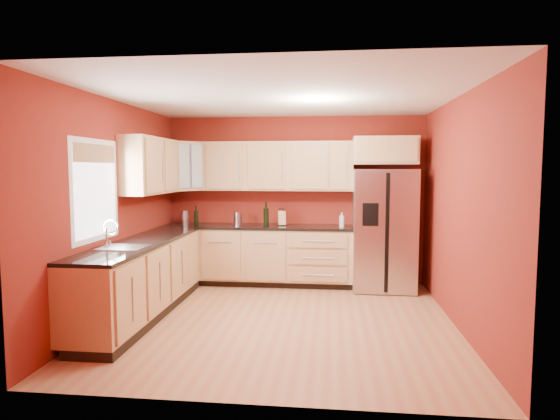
% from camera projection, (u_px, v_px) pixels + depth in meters
% --- Properties ---
extents(floor, '(4.00, 4.00, 0.00)m').
position_uv_depth(floor, '(281.00, 320.00, 5.52)').
color(floor, '#AE6643').
rests_on(floor, ground).
extents(ceiling, '(4.00, 4.00, 0.00)m').
position_uv_depth(ceiling, '(281.00, 97.00, 5.29)').
color(ceiling, silver).
rests_on(ceiling, wall_back).
extents(wall_back, '(4.00, 0.04, 2.60)m').
position_uv_depth(wall_back, '(294.00, 200.00, 7.39)').
color(wall_back, maroon).
rests_on(wall_back, floor).
extents(wall_front, '(4.00, 0.04, 2.60)m').
position_uv_depth(wall_front, '(251.00, 235.00, 3.43)').
color(wall_front, maroon).
rests_on(wall_front, floor).
extents(wall_left, '(0.04, 4.00, 2.60)m').
position_uv_depth(wall_left, '(116.00, 209.00, 5.63)').
color(wall_left, maroon).
rests_on(wall_left, floor).
extents(wall_right, '(0.04, 4.00, 2.60)m').
position_uv_depth(wall_right, '(460.00, 212.00, 5.19)').
color(wall_right, maroon).
rests_on(wall_right, floor).
extents(base_cabinets_back, '(2.90, 0.60, 0.88)m').
position_uv_depth(base_cabinets_back, '(257.00, 256.00, 7.23)').
color(base_cabinets_back, '#AB7C53').
rests_on(base_cabinets_back, floor).
extents(base_cabinets_left, '(0.60, 2.80, 0.88)m').
position_uv_depth(base_cabinets_left, '(142.00, 280.00, 5.67)').
color(base_cabinets_left, '#AB7C53').
rests_on(base_cabinets_left, floor).
extents(countertop_back, '(2.90, 0.62, 0.04)m').
position_uv_depth(countertop_back, '(257.00, 227.00, 7.18)').
color(countertop_back, black).
rests_on(countertop_back, base_cabinets_back).
extents(countertop_left, '(0.62, 2.80, 0.04)m').
position_uv_depth(countertop_left, '(141.00, 242.00, 5.63)').
color(countertop_left, black).
rests_on(countertop_left, base_cabinets_left).
extents(upper_cabinets_back, '(2.30, 0.33, 0.75)m').
position_uv_depth(upper_cabinets_back, '(278.00, 166.00, 7.21)').
color(upper_cabinets_back, '#AB7C53').
rests_on(upper_cabinets_back, wall_back).
extents(upper_cabinets_left, '(0.33, 1.35, 0.75)m').
position_uv_depth(upper_cabinets_left, '(151.00, 166.00, 6.28)').
color(upper_cabinets_left, '#AB7C53').
rests_on(upper_cabinets_left, wall_left).
extents(corner_upper_cabinet, '(0.67, 0.67, 0.75)m').
position_uv_depth(corner_upper_cabinet, '(185.00, 166.00, 7.20)').
color(corner_upper_cabinet, '#AB7C53').
rests_on(corner_upper_cabinet, wall_back).
extents(over_fridge_cabinet, '(0.92, 0.60, 0.40)m').
position_uv_depth(over_fridge_cabinet, '(384.00, 151.00, 6.88)').
color(over_fridge_cabinet, '#AB7C53').
rests_on(over_fridge_cabinet, wall_back).
extents(refrigerator, '(0.90, 0.75, 1.78)m').
position_uv_depth(refrigerator, '(383.00, 230.00, 6.90)').
color(refrigerator, '#ADADB2').
rests_on(refrigerator, floor).
extents(window, '(0.03, 0.90, 1.00)m').
position_uv_depth(window, '(96.00, 190.00, 5.11)').
color(window, white).
rests_on(window, wall_left).
extents(sink_faucet, '(0.50, 0.42, 0.30)m').
position_uv_depth(sink_faucet, '(123.00, 234.00, 5.12)').
color(sink_faucet, silver).
rests_on(sink_faucet, countertop_left).
extents(canister_left, '(0.13, 0.13, 0.20)m').
position_uv_depth(canister_left, '(238.00, 219.00, 7.17)').
color(canister_left, '#ADADB2').
rests_on(canister_left, countertop_back).
extents(canister_right, '(0.13, 0.13, 0.21)m').
position_uv_depth(canister_right, '(185.00, 217.00, 7.32)').
color(canister_right, '#ADADB2').
rests_on(canister_right, countertop_back).
extents(wine_bottle_a, '(0.09, 0.09, 0.37)m').
position_uv_depth(wine_bottle_a, '(266.00, 214.00, 7.08)').
color(wine_bottle_a, black).
rests_on(wine_bottle_a, countertop_back).
extents(wine_bottle_b, '(0.07, 0.07, 0.30)m').
position_uv_depth(wine_bottle_b, '(196.00, 215.00, 7.27)').
color(wine_bottle_b, black).
rests_on(wine_bottle_b, countertop_back).
extents(knife_block, '(0.13, 0.12, 0.22)m').
position_uv_depth(knife_block, '(282.00, 218.00, 7.18)').
color(knife_block, tan).
rests_on(knife_block, countertop_back).
extents(soap_dispenser, '(0.08, 0.08, 0.21)m').
position_uv_depth(soap_dispenser, '(342.00, 220.00, 6.96)').
color(soap_dispenser, silver).
rests_on(soap_dispenser, countertop_back).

